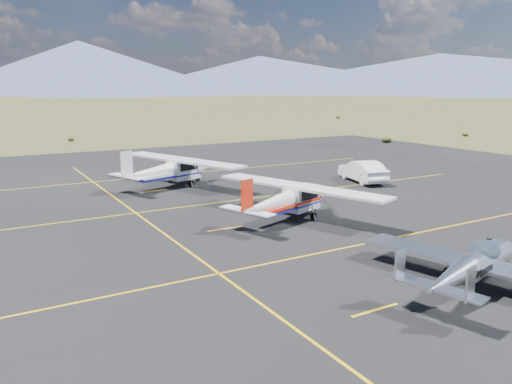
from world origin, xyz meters
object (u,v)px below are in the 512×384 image
object	(u,v)px
aircraft_cessna	(288,199)
aircraft_plain	(169,169)
sedan	(363,171)
aircraft_low_wing	(476,265)

from	to	relation	value
aircraft_cessna	aircraft_plain	xyz separation A→B (m)	(-2.30, 12.01, 0.10)
aircraft_cessna	sedan	bearing A→B (deg)	11.02
aircraft_cessna	sedan	size ratio (longest dim) A/B	2.12
aircraft_cessna	aircraft_plain	distance (m)	12.23
aircraft_low_wing	sedan	size ratio (longest dim) A/B	1.87
aircraft_low_wing	aircraft_plain	size ratio (longest dim) A/B	0.82
aircraft_plain	sedan	bearing A→B (deg)	-41.29
aircraft_low_wing	sedan	xyz separation A→B (m)	(10.75, 17.88, -0.14)
aircraft_low_wing	aircraft_cessna	size ratio (longest dim) A/B	0.88
aircraft_cessna	sedan	distance (m)	13.01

